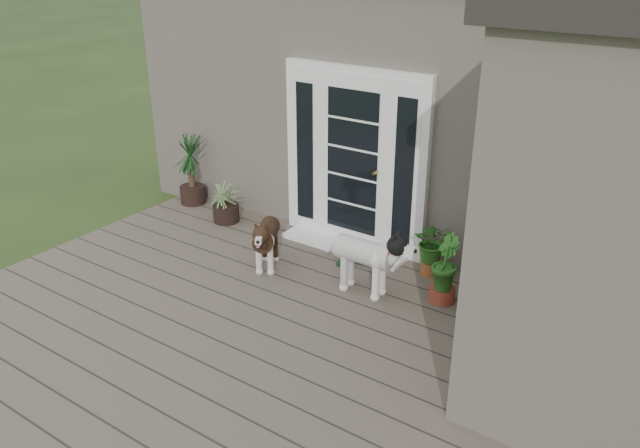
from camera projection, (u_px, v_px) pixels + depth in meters
The scene contains 15 objects.
deck at pixel (249, 333), 6.20m from camera, with size 6.20×4.60×0.12m, color #6B5B4C.
house_main at pixel (446, 98), 8.78m from camera, with size 7.40×4.00×3.10m, color #665E54.
house_wing at pixel (622, 225), 4.91m from camera, with size 1.60×2.40×3.10m, color #665E54.
door_unit at pixel (354, 159), 7.49m from camera, with size 1.90×0.14×2.15m, color white.
door_step at pixel (344, 246), 7.77m from camera, with size 1.60×0.40×0.05m, color white.
brindle_dog at pixel (267, 243), 7.20m from camera, with size 0.31×0.72×0.60m, color #362113, non-canonical shape.
white_dog at pixel (364, 263), 6.67m from camera, with size 0.36×0.83×0.70m, color white, non-canonical shape.
spider_plant at pixel (225, 200), 8.38m from camera, with size 0.57×0.57×0.61m, color #90A465, non-canonical shape.
yucca at pixel (191, 170), 8.89m from camera, with size 0.68×0.68×0.98m, color black, non-canonical shape.
herb_a at pixel (432, 251), 7.06m from camera, with size 0.44×0.44×0.56m, color #275F1B.
herb_b at pixel (443, 278), 6.54m from camera, with size 0.35×0.35×0.53m, color #1B5217.
herb_c at pixel (482, 266), 6.74m from camera, with size 0.36×0.36×0.56m, color #2C601B.
sapling at pixel (512, 275), 5.51m from camera, with size 0.47×0.47×1.59m, color #235719, non-canonical shape.
clog_left at pixel (365, 255), 7.48m from camera, with size 0.16×0.34×0.10m, color black, non-canonical shape.
clog_right at pixel (345, 260), 7.38m from camera, with size 0.12×0.26×0.08m, color black, non-canonical shape.
Camera 1 is at (3.53, -3.50, 3.57)m, focal length 35.88 mm.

